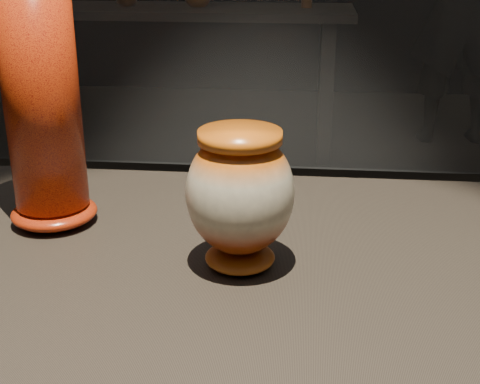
% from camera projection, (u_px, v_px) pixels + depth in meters
% --- Properties ---
extents(main_vase, '(0.20, 0.20, 0.20)m').
position_uv_depth(main_vase, '(240.00, 194.00, 0.92)').
color(main_vase, maroon).
rests_on(main_vase, display_plinth).
extents(tall_vase, '(0.18, 0.18, 0.44)m').
position_uv_depth(tall_vase, '(41.00, 95.00, 1.02)').
color(tall_vase, '#D53F0E').
rests_on(tall_vase, display_plinth).
extents(back_shelf, '(2.00, 0.60, 0.90)m').
position_uv_depth(back_shelf, '(189.00, 51.00, 4.14)').
color(back_shelf, black).
rests_on(back_shelf, ground).
extents(visitor, '(0.68, 0.48, 1.78)m').
position_uv_depth(visitor, '(463.00, 5.00, 4.22)').
color(visitor, black).
rests_on(visitor, ground).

